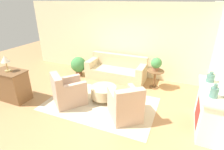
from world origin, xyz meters
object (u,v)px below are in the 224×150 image
(armchair_right, at_px, (125,105))
(vase_mantel_near, at_px, (211,78))
(ottoman_table, at_px, (104,92))
(side_table, at_px, (155,76))
(dresser, at_px, (12,85))
(couch, at_px, (116,71))
(table_lamp, at_px, (5,60))
(potted_plant_on_side_table, at_px, (156,64))
(potted_plant_floor, at_px, (78,65))
(vase_mantel_far, at_px, (214,92))
(armchair_left, at_px, (68,92))

(armchair_right, distance_m, vase_mantel_near, 2.16)
(ottoman_table, distance_m, side_table, 1.93)
(side_table, xyz_separation_m, dresser, (-3.88, -2.46, 0.04))
(couch, xyz_separation_m, ottoman_table, (0.23, -1.65, -0.04))
(ottoman_table, distance_m, table_lamp, 2.96)
(couch, relative_size, table_lamp, 4.77)
(table_lamp, bearing_deg, potted_plant_on_side_table, 32.39)
(potted_plant_on_side_table, height_order, potted_plant_floor, potted_plant_on_side_table)
(ottoman_table, xyz_separation_m, potted_plant_floor, (-1.78, 1.38, 0.14))
(ottoman_table, bearing_deg, table_lamp, -158.43)
(potted_plant_on_side_table, bearing_deg, ottoman_table, -131.80)
(side_table, height_order, vase_mantel_far, vase_mantel_far)
(armchair_left, distance_m, armchair_right, 1.78)
(couch, bearing_deg, ottoman_table, -82.09)
(couch, bearing_deg, armchair_left, -106.41)
(couch, bearing_deg, vase_mantel_near, -25.87)
(armchair_right, bearing_deg, ottoman_table, 147.19)
(vase_mantel_far, relative_size, table_lamp, 0.63)
(couch, distance_m, vase_mantel_near, 3.41)
(potted_plant_floor, bearing_deg, dresser, -108.75)
(couch, height_order, dresser, dresser)
(vase_mantel_far, distance_m, potted_plant_on_side_table, 2.50)
(ottoman_table, bearing_deg, armchair_right, -32.81)
(couch, distance_m, armchair_left, 2.32)
(armchair_left, height_order, vase_mantel_far, vase_mantel_far)
(vase_mantel_far, bearing_deg, side_table, 126.16)
(armchair_left, height_order, armchair_right, same)
(vase_mantel_far, xyz_separation_m, table_lamp, (-5.34, -0.45, 0.12))
(vase_mantel_near, bearing_deg, side_table, 140.07)
(vase_mantel_far, bearing_deg, armchair_right, -179.88)
(dresser, relative_size, vase_mantel_far, 3.38)
(armchair_right, xyz_separation_m, ottoman_table, (-0.89, 0.58, -0.09))
(ottoman_table, relative_size, dresser, 0.78)
(armchair_right, distance_m, vase_mantel_far, 2.02)
(ottoman_table, bearing_deg, couch, 97.91)
(dresser, bearing_deg, armchair_right, 7.34)
(ottoman_table, xyz_separation_m, vase_mantel_far, (2.75, -0.57, 0.88))
(armchair_left, relative_size, ottoman_table, 1.44)
(side_table, xyz_separation_m, potted_plant_on_side_table, (0.00, 0.00, 0.45))
(dresser, distance_m, vase_mantel_near, 5.53)
(armchair_left, xyz_separation_m, potted_plant_floor, (-0.89, 1.96, 0.06))
(couch, bearing_deg, table_lamp, -131.48)
(armchair_right, relative_size, potted_plant_on_side_table, 2.46)
(potted_plant_floor, height_order, table_lamp, table_lamp)
(couch, distance_m, vase_mantel_far, 3.81)
(side_table, bearing_deg, potted_plant_on_side_table, 90.00)
(armchair_left, height_order, table_lamp, table_lamp)
(armchair_right, bearing_deg, armchair_left, 180.00)
(couch, distance_m, ottoman_table, 1.67)
(side_table, bearing_deg, table_lamp, -147.61)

